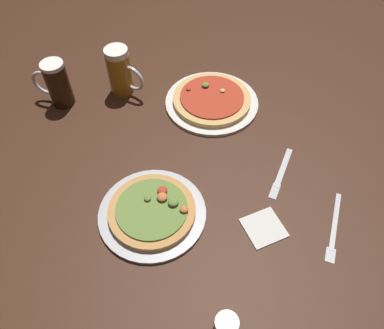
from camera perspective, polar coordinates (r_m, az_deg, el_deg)
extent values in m
cube|color=#3D2114|center=(1.22, 0.00, -1.03)|extent=(2.40, 2.40, 0.03)
cylinder|color=#B2B2B7|center=(1.11, -5.96, -7.32)|extent=(0.31, 0.31, 0.01)
cylinder|color=tan|center=(1.10, -6.03, -6.91)|extent=(0.25, 0.25, 0.02)
cylinder|color=olive|center=(1.09, -6.08, -6.58)|extent=(0.21, 0.21, 0.01)
ellipsoid|color=#C67038|center=(1.09, -4.49, -4.87)|extent=(0.03, 0.03, 0.02)
ellipsoid|color=olive|center=(1.08, -2.83, -5.62)|extent=(0.03, 0.03, 0.02)
ellipsoid|color=#B73823|center=(1.11, -4.46, -3.88)|extent=(0.03, 0.03, 0.01)
ellipsoid|color=#C67038|center=(1.07, -1.18, -6.70)|extent=(0.02, 0.02, 0.01)
ellipsoid|color=olive|center=(1.10, -6.69, -5.06)|extent=(0.02, 0.02, 0.01)
cylinder|color=silver|center=(1.41, 2.97, 9.30)|extent=(0.34, 0.34, 0.01)
cylinder|color=tan|center=(1.40, 3.00, 9.76)|extent=(0.28, 0.28, 0.02)
cylinder|color=#B73823|center=(1.39, 3.02, 10.13)|extent=(0.23, 0.23, 0.01)
ellipsoid|color=#DBC67A|center=(1.41, 4.61, 11.01)|extent=(0.02, 0.02, 0.01)
ellipsoid|color=olive|center=(1.43, 2.03, 11.87)|extent=(0.03, 0.03, 0.01)
ellipsoid|color=#B73823|center=(1.41, -0.54, 11.27)|extent=(0.02, 0.02, 0.01)
cylinder|color=#9E6619|center=(1.44, -10.78, 13.26)|extent=(0.09, 0.09, 0.16)
cylinder|color=white|center=(1.39, -11.34, 16.20)|extent=(0.08, 0.08, 0.02)
torus|color=silver|center=(1.41, -8.98, 12.65)|extent=(0.09, 0.07, 0.10)
cylinder|color=black|center=(1.45, -19.38, 11.15)|extent=(0.08, 0.08, 0.16)
cylinder|color=white|center=(1.40, -20.32, 13.81)|extent=(0.08, 0.08, 0.01)
torus|color=silver|center=(1.47, -21.17, 11.34)|extent=(0.10, 0.04, 0.10)
cylinder|color=silver|center=(0.97, 5.20, -22.80)|extent=(0.06, 0.06, 0.04)
cube|color=silver|center=(1.10, 10.73, -9.24)|extent=(0.14, 0.13, 0.01)
cube|color=silver|center=(1.17, 20.70, -7.86)|extent=(0.09, 0.19, 0.01)
cube|color=silver|center=(1.11, 20.07, -12.63)|extent=(0.04, 0.05, 0.00)
cube|color=silver|center=(1.24, 13.54, -0.40)|extent=(0.09, 0.16, 0.01)
cube|color=silver|center=(1.18, 12.32, -3.84)|extent=(0.05, 0.06, 0.00)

